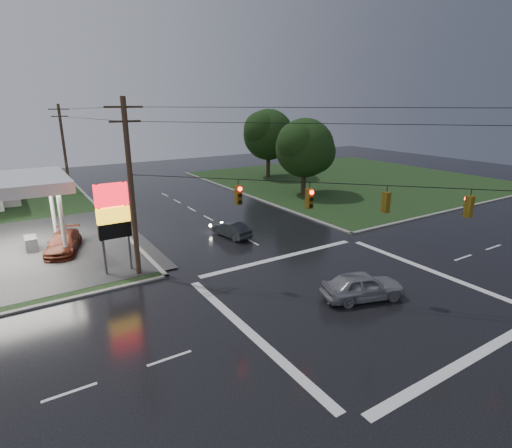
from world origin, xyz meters
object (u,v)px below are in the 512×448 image
pylon_sign (113,213)px  car_crossing (363,286)px  tree_ne_near (306,148)px  utility_pole_n (64,148)px  utility_pole_nw (131,187)px  tree_ne_far (269,135)px  car_pump (63,243)px  car_north (231,229)px

pylon_sign → car_crossing: size_ratio=1.29×
tree_ne_near → utility_pole_n: bearing=145.9°
utility_pole_nw → car_crossing: size_ratio=2.37×
tree_ne_far → car_pump: tree_ne_far is taller
pylon_sign → utility_pole_n: size_ratio=0.57×
utility_pole_nw → tree_ne_far: bearing=42.6°
pylon_sign → tree_ne_far: size_ratio=0.61×
car_north → utility_pole_nw: bearing=12.2°
tree_ne_near → pylon_sign: bearing=-155.0°
utility_pole_nw → car_pump: size_ratio=2.23×
pylon_sign → utility_pole_n: utility_pole_n is taller
tree_ne_near → car_crossing: (-13.94, -22.53, -4.77)m
tree_ne_far → utility_pole_n: bearing=171.5°
car_crossing → pylon_sign: bearing=61.7°
utility_pole_nw → tree_ne_near: (23.64, 12.49, -0.16)m
pylon_sign → utility_pole_nw: bearing=-45.0°
car_pump → car_crossing: bearing=-34.1°
utility_pole_nw → utility_pole_n: utility_pole_nw is taller
utility_pole_n → car_crossing: 40.01m
car_north → car_crossing: car_crossing is taller
car_crossing → car_pump: size_ratio=0.94×
tree_ne_far → car_crossing: bearing=-116.1°
car_crossing → car_north: bearing=21.9°
tree_ne_near → car_pump: tree_ne_near is taller
pylon_sign → car_north: size_ratio=1.55×
utility_pole_n → car_north: bearing=-70.9°
tree_ne_far → car_north: bearing=-130.4°
car_north → car_pump: 12.70m
tree_ne_far → car_pump: bearing=-149.8°
utility_pole_nw → tree_ne_far: (26.65, 24.49, 0.46)m
car_north → pylon_sign: bearing=4.7°
utility_pole_nw → car_north: (8.70, 3.43, -5.08)m
utility_pole_n → tree_ne_near: size_ratio=1.17×
car_pump → tree_ne_near: bearing=29.6°
utility_pole_n → car_pump: bearing=-99.2°
tree_ne_near → car_crossing: 26.92m
utility_pole_n → car_north: (8.70, -25.07, -4.83)m
car_north → tree_ne_far: bearing=-139.8°
tree_ne_far → pylon_sign: bearing=-139.6°
utility_pole_n → tree_ne_far: 26.96m
tree_ne_near → tree_ne_far: bearing=75.9°
tree_ne_far → car_north: 28.22m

